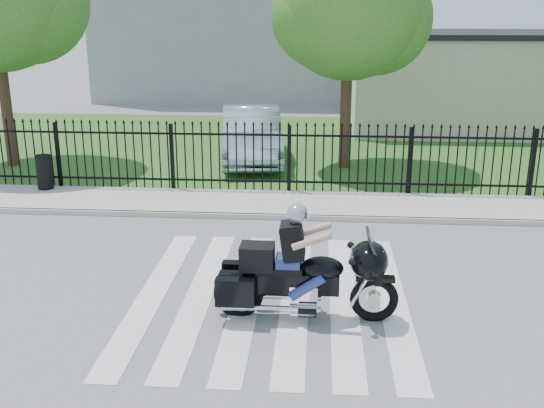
{
  "coord_description": "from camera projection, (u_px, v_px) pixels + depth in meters",
  "views": [
    {
      "loc": [
        0.73,
        -9.64,
        4.64
      ],
      "look_at": [
        -0.14,
        1.98,
        1.0
      ],
      "focal_mm": 42.0,
      "sensor_mm": 36.0,
      "label": 1
    }
  ],
  "objects": [
    {
      "name": "building_low",
      "position": [
        481.0,
        83.0,
        24.82
      ],
      "size": [
        10.0,
        6.0,
        3.5
      ],
      "primitive_type": "cube",
      "color": "beige",
      "rests_on": "ground"
    },
    {
      "name": "building_low_roof",
      "position": [
        485.0,
        34.0,
        24.27
      ],
      "size": [
        10.2,
        6.2,
        0.2
      ],
      "primitive_type": "cube",
      "color": "black",
      "rests_on": "building_low"
    },
    {
      "name": "tree_mid",
      "position": [
        349.0,
        5.0,
        17.68
      ],
      "size": [
        4.2,
        4.2,
        6.78
      ],
      "color": "#382316",
      "rests_on": "ground"
    },
    {
      "name": "parked_car",
      "position": [
        252.0,
        134.0,
        19.63
      ],
      "size": [
        2.35,
        5.16,
        1.64
      ],
      "primitive_type": "imported",
      "rotation": [
        0.0,
        0.0,
        0.13
      ],
      "color": "#9AB5C2",
      "rests_on": "grass_strip"
    },
    {
      "name": "iron_fence",
      "position": [
        289.0,
        161.0,
        16.05
      ],
      "size": [
        26.0,
        0.04,
        1.8
      ],
      "color": "black",
      "rests_on": "ground"
    },
    {
      "name": "litter_bin",
      "position": [
        44.0,
        172.0,
        16.31
      ],
      "size": [
        0.41,
        0.41,
        0.88
      ],
      "primitive_type": "cylinder",
      "rotation": [
        0.0,
        0.0,
        -0.05
      ],
      "color": "black",
      "rests_on": "sidewalk"
    },
    {
      "name": "ground",
      "position": [
        271.0,
        296.0,
        10.61
      ],
      "size": [
        120.0,
        120.0,
        0.0
      ],
      "primitive_type": "plane",
      "color": "slate",
      "rests_on": "ground"
    },
    {
      "name": "curb",
      "position": [
        285.0,
        217.0,
        14.4
      ],
      "size": [
        40.0,
        0.12,
        0.12
      ],
      "primitive_type": "cube",
      "color": "#ADAAA3",
      "rests_on": "ground"
    },
    {
      "name": "crosswalk",
      "position": [
        271.0,
        296.0,
        10.61
      ],
      "size": [
        5.0,
        5.5,
        0.01
      ],
      "primitive_type": null,
      "color": "silver",
      "rests_on": "ground"
    },
    {
      "name": "grass_strip",
      "position": [
        297.0,
        145.0,
        22.03
      ],
      "size": [
        40.0,
        12.0,
        0.02
      ],
      "primitive_type": "cube",
      "color": "#2A521C",
      "rests_on": "ground"
    },
    {
      "name": "sidewalk",
      "position": [
        287.0,
        204.0,
        15.35
      ],
      "size": [
        40.0,
        2.0,
        0.12
      ],
      "primitive_type": "cube",
      "color": "#ADAAA3",
      "rests_on": "ground"
    },
    {
      "name": "motorcycle_rider",
      "position": [
        300.0,
        271.0,
        9.68
      ],
      "size": [
        2.86,
        0.85,
        1.89
      ],
      "rotation": [
        0.0,
        0.0,
        -0.01
      ],
      "color": "black",
      "rests_on": "ground"
    }
  ]
}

